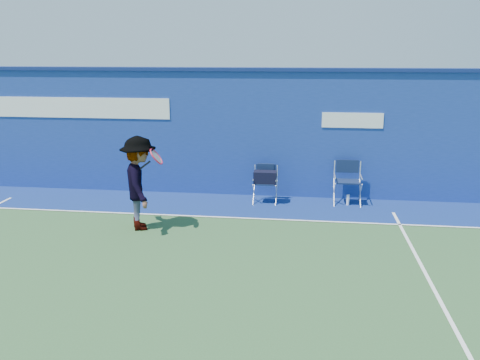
# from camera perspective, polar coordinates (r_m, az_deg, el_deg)

# --- Properties ---
(ground) EXTENTS (80.00, 80.00, 0.00)m
(ground) POSITION_cam_1_polar(r_m,az_deg,el_deg) (8.19, -11.49, -11.03)
(ground) COLOR #2F532C
(ground) RESTS_ON ground
(stadium_wall) EXTENTS (24.00, 0.50, 3.08)m
(stadium_wall) POSITION_cam_1_polar(r_m,az_deg,el_deg) (12.58, -4.30, 5.52)
(stadium_wall) COLOR navy
(stadium_wall) RESTS_ON ground
(out_of_bounds_strip) EXTENTS (24.00, 1.80, 0.01)m
(out_of_bounds_strip) POSITION_cam_1_polar(r_m,az_deg,el_deg) (11.87, -5.20, -2.69)
(out_of_bounds_strip) COLOR navy
(out_of_bounds_strip) RESTS_ON ground
(court_lines) EXTENTS (24.00, 12.00, 0.01)m
(court_lines) POSITION_cam_1_polar(r_m,az_deg,el_deg) (8.70, -10.23, -9.31)
(court_lines) COLOR white
(court_lines) RESTS_ON out_of_bounds_strip
(directors_chair_left) EXTENTS (0.53, 0.49, 0.89)m
(directors_chair_left) POSITION_cam_1_polar(r_m,az_deg,el_deg) (11.85, 2.84, -0.79)
(directors_chair_left) COLOR silver
(directors_chair_left) RESTS_ON ground
(directors_chair_right) EXTENTS (0.59, 0.53, 0.99)m
(directors_chair_right) POSITION_cam_1_polar(r_m,az_deg,el_deg) (12.02, 11.94, -1.21)
(directors_chair_right) COLOR silver
(directors_chair_right) RESTS_ON ground
(water_bottle) EXTENTS (0.07, 0.07, 0.26)m
(water_bottle) POSITION_cam_1_polar(r_m,az_deg,el_deg) (11.97, 12.02, -2.19)
(water_bottle) COLOR white
(water_bottle) RESTS_ON ground
(tennis_player) EXTENTS (1.11, 1.38, 1.87)m
(tennis_player) POSITION_cam_1_polar(r_m,az_deg,el_deg) (10.18, -11.21, -0.35)
(tennis_player) COLOR #EA4738
(tennis_player) RESTS_ON ground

